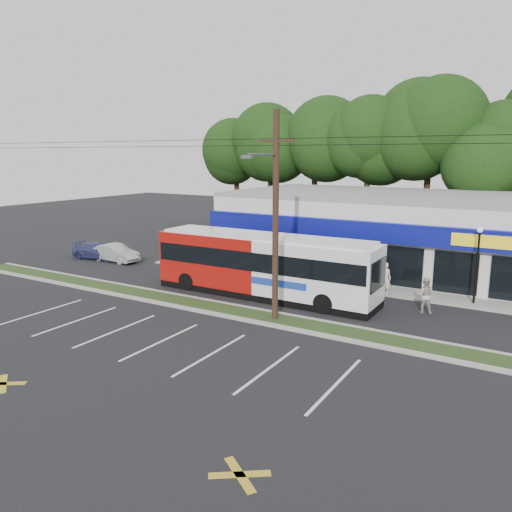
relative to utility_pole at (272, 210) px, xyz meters
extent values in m
plane|color=black|center=(-2.83, -0.93, -5.41)|extent=(120.00, 120.00, 0.00)
cube|color=#213817|center=(-2.83, 0.07, -5.35)|extent=(40.00, 1.60, 0.12)
cube|color=#9E9E93|center=(-2.83, -0.78, -5.34)|extent=(40.00, 0.25, 0.14)
cube|color=#9E9E93|center=(-2.83, 0.92, -5.34)|extent=(40.00, 0.25, 0.14)
cube|color=#9E9E93|center=(2.17, 8.07, -5.36)|extent=(32.00, 2.20, 0.10)
cube|color=white|center=(2.67, 15.07, -2.91)|extent=(25.00, 12.00, 5.00)
cube|color=#10169A|center=(2.67, 8.82, -2.01)|extent=(25.00, 0.50, 1.20)
cube|color=black|center=(2.67, 9.01, -4.01)|extent=(24.00, 0.12, 2.40)
cube|color=yellow|center=(9.67, 8.55, -2.01)|extent=(6.00, 0.06, 0.70)
cube|color=gray|center=(2.67, 15.07, -0.26)|extent=(25.00, 12.00, 0.30)
cylinder|color=black|center=(0.17, 0.07, -0.41)|extent=(0.30, 0.30, 10.00)
cube|color=black|center=(0.17, 0.07, 3.19)|extent=(1.80, 0.12, 0.12)
cylinder|color=#59595E|center=(0.17, -1.13, 2.59)|extent=(0.10, 2.40, 0.10)
cube|color=#59595E|center=(0.17, -2.43, 2.49)|extent=(0.50, 0.25, 0.15)
cylinder|color=black|center=(-2.83, 0.07, 3.29)|extent=(50.00, 0.02, 0.02)
cylinder|color=black|center=(-2.83, 0.07, 2.99)|extent=(50.00, 0.02, 0.02)
cylinder|color=black|center=(8.17, 7.87, -3.41)|extent=(0.12, 0.12, 4.00)
sphere|color=silver|center=(8.17, 7.87, -1.31)|extent=(0.30, 0.30, 0.30)
cylinder|color=black|center=(-18.83, 25.07, -2.55)|extent=(0.56, 0.56, 5.72)
sphere|color=black|center=(-18.83, 25.07, 3.04)|extent=(6.76, 6.76, 6.76)
cylinder|color=black|center=(-13.83, 25.07, -2.55)|extent=(0.56, 0.56, 5.72)
sphere|color=black|center=(-13.83, 25.07, 3.04)|extent=(6.76, 6.76, 6.76)
cylinder|color=black|center=(-8.83, 25.07, -2.55)|extent=(0.56, 0.56, 5.72)
sphere|color=black|center=(-8.83, 25.07, 3.04)|extent=(6.76, 6.76, 6.76)
cylinder|color=black|center=(-3.83, 25.07, -2.55)|extent=(0.56, 0.56, 5.72)
sphere|color=black|center=(-3.83, 25.07, 3.04)|extent=(6.76, 6.76, 6.76)
cylinder|color=black|center=(1.17, 25.07, -2.55)|extent=(0.56, 0.56, 5.72)
sphere|color=black|center=(1.17, 25.07, 3.04)|extent=(6.76, 6.76, 6.76)
cylinder|color=black|center=(6.17, 25.07, -2.55)|extent=(0.56, 0.56, 5.72)
sphere|color=black|center=(6.17, 25.07, 3.04)|extent=(6.76, 6.76, 6.76)
cube|color=#9F100C|center=(-5.75, 3.57, -3.52)|extent=(6.59, 2.75, 3.02)
cube|color=white|center=(0.84, 3.58, -3.52)|extent=(6.59, 2.75, 3.02)
cube|color=black|center=(-2.45, 3.57, -5.20)|extent=(13.18, 2.71, 0.38)
cube|color=black|center=(-2.45, 3.57, -3.16)|extent=(12.92, 2.82, 1.04)
cube|color=black|center=(4.17, 3.58, -3.33)|extent=(0.06, 2.33, 1.54)
cube|color=#193899|center=(-0.81, 2.19, -4.15)|extent=(3.30, 0.03, 0.38)
cube|color=white|center=(-2.45, 3.57, -1.96)|extent=(12.53, 2.49, 0.20)
cylinder|color=black|center=(-7.07, 2.32, -4.89)|extent=(1.05, 0.31, 1.05)
cylinder|color=black|center=(-7.07, 4.82, -4.89)|extent=(1.05, 0.31, 1.05)
cylinder|color=black|center=(1.76, 2.33, -4.89)|extent=(1.05, 0.31, 1.05)
cylinder|color=black|center=(1.76, 4.83, -4.89)|extent=(1.05, 0.31, 1.05)
imported|color=black|center=(1.18, 6.97, -4.70)|extent=(4.29, 2.02, 1.42)
imported|color=#A7AAAF|center=(-16.77, 5.89, -4.75)|extent=(4.11, 1.61, 1.33)
imported|color=navy|center=(-18.66, 5.94, -4.78)|extent=(4.54, 2.35, 1.26)
imported|color=white|center=(3.37, 7.57, -4.47)|extent=(0.72, 0.50, 1.88)
imported|color=#B9AAA7|center=(6.17, 5.07, -4.49)|extent=(1.02, 0.86, 1.86)
camera|label=1|loc=(11.32, -20.44, 2.60)|focal=35.00mm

